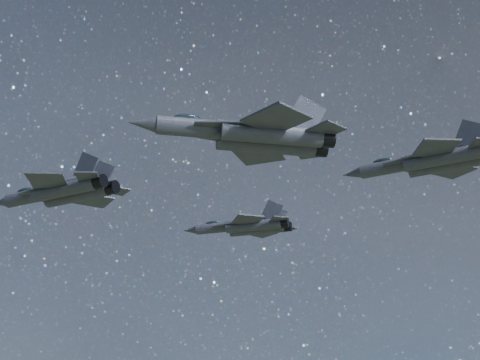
# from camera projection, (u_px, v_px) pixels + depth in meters

# --- Properties ---
(jet_lead) EXTENTS (17.99, 11.90, 4.60)m
(jet_lead) POSITION_uv_depth(u_px,v_px,m) (61.00, 192.00, 74.43)
(jet_lead) COLOR #30323C
(jet_left) EXTENTS (17.01, 11.71, 4.27)m
(jet_left) POSITION_uv_depth(u_px,v_px,m) (247.00, 227.00, 95.71)
(jet_left) COLOR #30323C
(jet_right) EXTENTS (18.85, 12.70, 4.75)m
(jet_right) POSITION_uv_depth(u_px,v_px,m) (253.00, 135.00, 58.64)
(jet_right) COLOR #30323C
(jet_slot) EXTENTS (18.34, 12.09, 4.70)m
(jet_slot) POSITION_uv_depth(u_px,v_px,m) (433.00, 161.00, 75.09)
(jet_slot) COLOR #30323C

